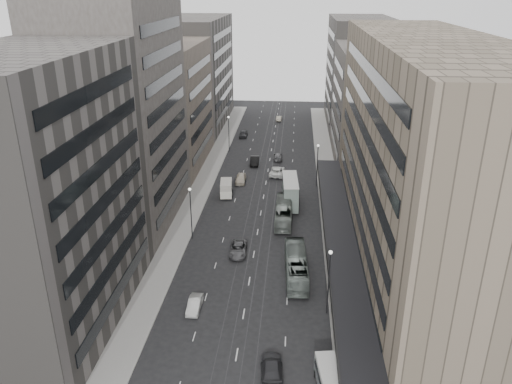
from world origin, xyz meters
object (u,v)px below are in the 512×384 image
(bus_far, at_px, (284,212))
(sedan_1, at_px, (195,304))
(panel_van, at_px, (226,188))
(double_decker, at_px, (290,191))
(vw_microbus, at_px, (328,377))
(sedan_2, at_px, (238,249))
(bus_near, at_px, (296,266))

(bus_far, distance_m, sedan_1, 26.75)
(panel_van, distance_m, sedan_1, 34.34)
(bus_far, distance_m, double_decker, 6.40)
(vw_microbus, bearing_deg, sedan_2, 106.71)
(bus_near, relative_size, vw_microbus, 2.36)
(bus_far, bearing_deg, bus_near, 97.21)
(vw_microbus, distance_m, sedan_2, 27.45)
(double_decker, distance_m, sedan_2, 18.99)
(sedan_1, bearing_deg, bus_near, 34.58)
(panel_van, xyz_separation_m, sedan_1, (0.91, -34.32, -0.90))
(double_decker, height_order, panel_van, double_decker)
(bus_near, relative_size, sedan_2, 2.22)
(bus_near, bearing_deg, sedan_1, 31.84)
(panel_van, height_order, sedan_2, panel_van)
(bus_far, distance_m, panel_van, 14.27)
(bus_far, height_order, vw_microbus, bus_far)
(vw_microbus, bearing_deg, panel_van, 101.34)
(vw_microbus, xyz_separation_m, panel_van, (-15.98, 45.66, 0.19))
(bus_near, height_order, vw_microbus, bus_near)
(sedan_1, bearing_deg, bus_far, 68.23)
(bus_near, bearing_deg, double_decker, -89.95)
(vw_microbus, relative_size, sedan_1, 1.18)
(bus_far, relative_size, double_decker, 1.22)
(double_decker, distance_m, sedan_1, 32.96)
(bus_far, relative_size, panel_van, 2.34)
(bus_far, relative_size, sedan_2, 2.14)
(panel_van, xyz_separation_m, sedan_2, (4.54, -20.72, -0.86))
(panel_van, relative_size, sedan_1, 1.15)
(sedan_2, bearing_deg, bus_near, -35.59)
(double_decker, distance_m, panel_van, 12.06)
(bus_far, xyz_separation_m, double_decker, (0.88, 6.24, 1.10))
(double_decker, bearing_deg, sedan_2, -115.43)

